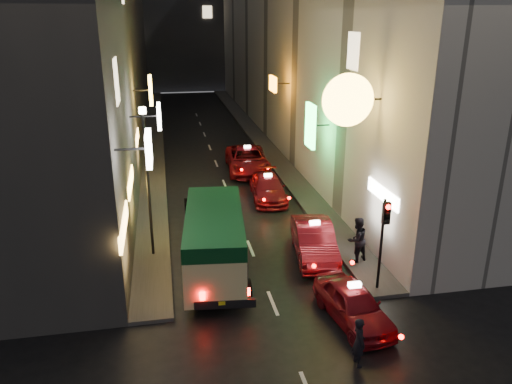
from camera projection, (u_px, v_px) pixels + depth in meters
building_left at (94, 25)px, 36.96m from camera, size 7.47×52.23×18.00m
building_right at (302, 24)px, 39.77m from camera, size 8.40×52.00×18.00m
building_far at (181, 4)px, 67.31m from camera, size 30.00×10.00×22.00m
sidewalk_left at (154, 140)px, 40.63m from camera, size 1.50×52.00×0.15m
sidewalk_right at (256, 135)px, 42.12m from camera, size 1.50×52.00×0.15m
minibus at (215, 236)px, 19.21m from camera, size 2.77×6.33×2.64m
taxi_near at (353, 301)px, 16.54m from camera, size 2.56×4.91×1.66m
taxi_second at (314, 238)px, 20.98m from camera, size 2.92×5.61×1.87m
taxi_third at (268, 186)px, 27.64m from camera, size 2.30×4.86×1.67m
taxi_far at (247, 158)px, 32.46m from camera, size 2.68×5.86×2.00m
pedestrian_crossing at (359, 339)px, 14.42m from camera, size 0.39×0.59×1.75m
pedestrian_sidewalk at (357, 237)px, 20.21m from camera, size 0.93×0.75×2.15m
traffic_light at (384, 226)px, 17.57m from camera, size 0.26×0.43×3.50m
lamp_post at (147, 173)px, 19.98m from camera, size 0.28×0.28×6.22m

